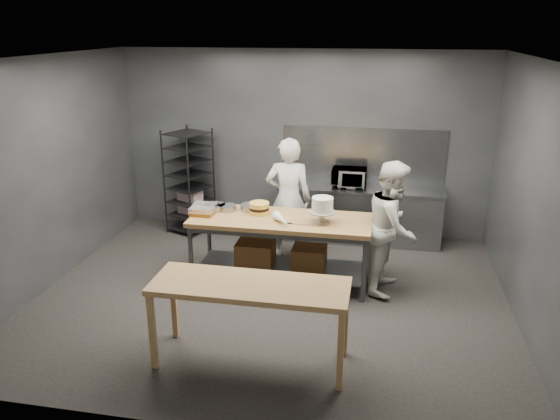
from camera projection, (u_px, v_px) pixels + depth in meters
The scene contains 16 objects.
ground at pixel (272, 297), 7.10m from camera, with size 6.00×6.00×0.00m, color black.
back_wall at pixel (302, 144), 8.93m from camera, with size 6.00×0.04×3.00m, color #4C4F54.
work_table at pixel (280, 242), 7.35m from camera, with size 2.40×0.90×0.92m.
near_counter at pixel (250, 291), 5.49m from camera, with size 2.00×0.70×0.90m.
back_counter at pixel (359, 214), 8.80m from camera, with size 2.60×0.60×0.90m.
splashback_panel at pixel (363, 155), 8.78m from camera, with size 2.60×0.02×0.90m, color slate.
speed_rack at pixel (189, 182), 9.09m from camera, with size 0.81×0.83×1.75m.
chef_behind at pixel (288, 199), 8.01m from camera, with size 0.67×0.44×1.84m, color silver.
chef_right at pixel (393, 227), 7.04m from camera, with size 0.85×0.66×1.75m, color silver.
microwave at pixel (349, 178), 8.64m from camera, with size 0.54×0.37×0.30m, color black.
frosted_cake_stand at pixel (322, 207), 6.99m from camera, with size 0.34×0.34×0.34m.
layer_cake at pixel (259, 208), 7.37m from camera, with size 0.27×0.27×0.16m.
cake_pans at pixel (225, 207), 7.55m from camera, with size 0.86×0.39×0.07m.
piping_bag at pixel (282, 220), 7.00m from camera, with size 0.12×0.12×0.38m, color white.
offset_spatula at pixel (296, 224), 7.01m from camera, with size 0.36×0.02×0.02m.
pastry_clamshells at pixel (203, 209), 7.41m from camera, with size 0.32×0.39×0.11m.
Camera 1 is at (1.29, -6.21, 3.38)m, focal length 35.00 mm.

